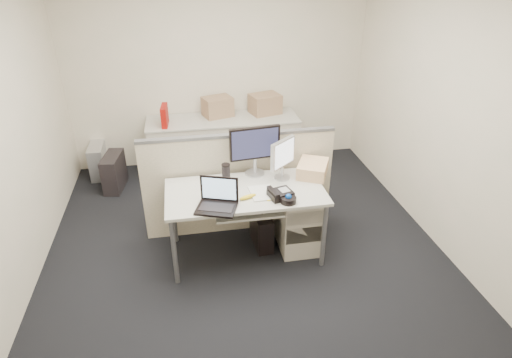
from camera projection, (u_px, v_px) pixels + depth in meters
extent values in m
cube|color=black|center=(246.00, 252.00, 4.39)|extent=(4.00, 4.50, 0.01)
cube|color=beige|center=(218.00, 67.00, 5.69)|extent=(4.00, 0.02, 2.70)
cube|color=beige|center=(327.00, 327.00, 1.80)|extent=(4.00, 0.02, 2.70)
cube|color=beige|center=(452.00, 115.00, 4.06)|extent=(0.02, 4.50, 2.70)
cube|color=#B3B1A7|center=(245.00, 192.00, 4.05)|extent=(1.50, 0.75, 0.03)
cylinder|color=slate|center=(174.00, 252.00, 3.83)|extent=(0.04, 0.04, 0.70)
cylinder|color=slate|center=(174.00, 213.00, 4.40)|extent=(0.04, 0.04, 0.70)
cylinder|color=slate|center=(324.00, 236.00, 4.05)|extent=(0.04, 0.04, 0.70)
cylinder|color=slate|center=(305.00, 200.00, 4.61)|extent=(0.04, 0.04, 0.70)
cube|color=#B3B1A7|center=(248.00, 211.00, 3.94)|extent=(0.62, 0.32, 0.02)
cube|color=#ADA698|center=(298.00, 218.00, 4.37)|extent=(0.40, 0.55, 0.65)
cube|color=beige|center=(239.00, 185.00, 4.51)|extent=(2.00, 0.06, 1.10)
cube|color=#ADA698|center=(224.00, 145.00, 5.89)|extent=(2.00, 0.60, 0.72)
cube|color=black|center=(255.00, 151.00, 4.22)|extent=(0.53, 0.25, 0.51)
cube|color=#B7B7BC|center=(283.00, 160.00, 4.16)|extent=(0.36, 0.34, 0.41)
cube|color=black|center=(216.00, 197.00, 3.69)|extent=(0.41, 0.36, 0.26)
cylinder|color=black|center=(288.00, 200.00, 3.84)|extent=(0.18, 0.18, 0.05)
cube|color=black|center=(281.00, 194.00, 3.92)|extent=(0.24, 0.22, 0.07)
cube|color=silver|center=(262.00, 193.00, 3.99)|extent=(0.24, 0.30, 0.01)
cube|color=yellow|center=(266.00, 198.00, 3.91)|extent=(0.10, 0.10, 0.01)
cylinder|color=black|center=(226.00, 173.00, 4.17)|extent=(0.10, 0.10, 0.17)
ellipsoid|color=yellow|center=(248.00, 197.00, 3.90)|extent=(0.18, 0.10, 0.04)
cube|color=black|center=(229.00, 189.00, 4.06)|extent=(0.06, 0.10, 0.01)
cube|color=#DFB486|center=(313.00, 169.00, 4.30)|extent=(0.40, 0.44, 0.13)
cube|color=black|center=(242.00, 207.00, 3.96)|extent=(0.44, 0.29, 0.02)
cube|color=black|center=(261.00, 229.00, 4.43)|extent=(0.19, 0.41, 0.38)
cube|color=black|center=(114.00, 172.00, 5.47)|extent=(0.27, 0.51, 0.45)
cube|color=#B7B7BC|center=(98.00, 160.00, 5.78)|extent=(0.19, 0.47, 0.44)
cube|color=tan|center=(218.00, 107.00, 5.75)|extent=(0.44, 0.38, 0.28)
cube|color=tan|center=(265.00, 105.00, 5.85)|extent=(0.46, 0.40, 0.28)
cube|color=#980F0A|center=(165.00, 116.00, 5.45)|extent=(0.09, 0.30, 0.28)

